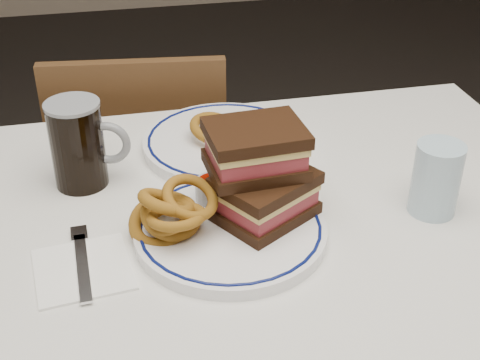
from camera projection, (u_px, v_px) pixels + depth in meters
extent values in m
cube|color=silver|center=(193.00, 250.00, 0.96)|extent=(1.26, 0.86, 0.03)
cylinder|color=#3F2A14|center=(408.00, 261.00, 1.54)|extent=(0.06, 0.06, 0.71)
cube|color=silver|center=(162.00, 156.00, 1.36)|extent=(1.26, 0.01, 0.17)
cube|color=#3F2A14|center=(148.00, 195.00, 1.71)|extent=(0.42, 0.42, 0.04)
cylinder|color=#3F2A14|center=(210.00, 220.00, 1.97)|extent=(0.03, 0.03, 0.37)
cylinder|color=#3F2A14|center=(217.00, 294.00, 1.69)|extent=(0.03, 0.03, 0.37)
cylinder|color=#3F2A14|center=(98.00, 226.00, 1.94)|extent=(0.03, 0.03, 0.37)
cylinder|color=#3F2A14|center=(87.00, 302.00, 1.67)|extent=(0.03, 0.03, 0.37)
cube|color=#3F2A14|center=(139.00, 152.00, 1.45)|extent=(0.38, 0.07, 0.42)
cylinder|color=white|center=(230.00, 231.00, 0.96)|extent=(0.28, 0.28, 0.02)
torus|color=#0B1454|center=(230.00, 226.00, 0.95)|extent=(0.26, 0.26, 0.01)
cube|color=black|center=(265.00, 211.00, 0.97)|extent=(0.17, 0.16, 0.02)
cube|color=maroon|center=(265.00, 199.00, 0.96)|extent=(0.16, 0.15, 0.02)
cube|color=#DBB962|center=(265.00, 189.00, 0.95)|extent=(0.16, 0.15, 0.01)
cube|color=black|center=(266.00, 181.00, 0.94)|extent=(0.17, 0.16, 0.02)
cube|color=black|center=(255.00, 165.00, 0.94)|extent=(0.14, 0.11, 0.02)
cube|color=maroon|center=(255.00, 153.00, 0.93)|extent=(0.13, 0.10, 0.02)
cube|color=#DBB962|center=(256.00, 142.00, 0.92)|extent=(0.13, 0.11, 0.01)
cube|color=black|center=(256.00, 133.00, 0.92)|extent=(0.14, 0.11, 0.02)
torus|color=brown|center=(161.00, 221.00, 0.94)|extent=(0.10, 0.10, 0.07)
torus|color=brown|center=(171.00, 216.00, 0.94)|extent=(0.09, 0.09, 0.06)
torus|color=brown|center=(170.00, 215.00, 0.93)|extent=(0.08, 0.08, 0.04)
torus|color=brown|center=(177.00, 216.00, 0.91)|extent=(0.08, 0.08, 0.03)
torus|color=brown|center=(166.00, 203.00, 0.92)|extent=(0.09, 0.08, 0.07)
torus|color=brown|center=(190.00, 198.00, 0.91)|extent=(0.09, 0.08, 0.06)
cylinder|color=silver|center=(213.00, 189.00, 1.00)|extent=(0.05, 0.05, 0.03)
cylinder|color=#8B0F02|center=(213.00, 183.00, 1.00)|extent=(0.04, 0.04, 0.01)
cylinder|color=black|center=(77.00, 145.00, 1.05)|extent=(0.08, 0.08, 0.14)
cylinder|color=gray|center=(72.00, 105.00, 1.01)|extent=(0.09, 0.09, 0.01)
torus|color=gray|center=(108.00, 143.00, 1.04)|extent=(0.07, 0.03, 0.07)
cylinder|color=#ABCADD|center=(436.00, 179.00, 0.99)|extent=(0.07, 0.07, 0.11)
cylinder|color=white|center=(226.00, 143.00, 1.18)|extent=(0.29, 0.29, 0.02)
torus|color=#0B1454|center=(226.00, 138.00, 1.17)|extent=(0.28, 0.28, 0.01)
torus|color=brown|center=(238.00, 136.00, 1.16)|extent=(0.08, 0.08, 0.04)
torus|color=brown|center=(215.00, 129.00, 1.16)|extent=(0.10, 0.09, 0.05)
cube|color=white|center=(83.00, 269.00, 0.89)|extent=(0.14, 0.14, 0.00)
cube|color=silver|center=(83.00, 267.00, 0.89)|extent=(0.02, 0.15, 0.00)
cube|color=silver|center=(79.00, 234.00, 0.96)|extent=(0.02, 0.03, 0.00)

